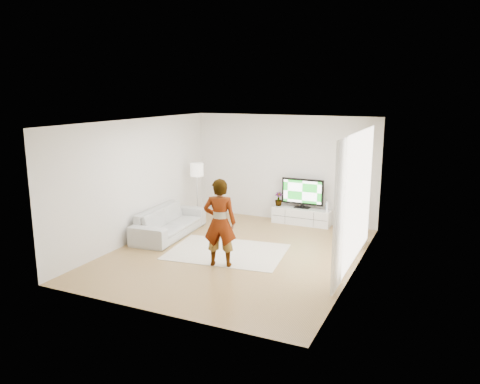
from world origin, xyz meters
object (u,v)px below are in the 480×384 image
at_px(rug, 227,252).
at_px(media_console, 302,216).
at_px(player, 220,223).
at_px(television, 303,192).
at_px(sofa, 169,222).
at_px(floor_lamp, 197,172).

bearing_deg(rug, media_console, 73.75).
distance_m(media_console, player, 3.65).
height_order(media_console, television, television).
bearing_deg(player, rug, -91.03).
distance_m(player, sofa, 2.46).
bearing_deg(floor_lamp, sofa, -88.73).
height_order(rug, floor_lamp, floor_lamp).
xyz_separation_m(media_console, sofa, (-2.60, -2.26, 0.12)).
relative_size(player, floor_lamp, 1.14).
height_order(player, floor_lamp, player).
bearing_deg(rug, television, 73.90).
relative_size(television, floor_lamp, 0.71).
bearing_deg(sofa, media_console, -53.40).
bearing_deg(television, floor_lamp, -161.86).
xyz_separation_m(media_console, rug, (-0.81, -2.77, -0.21)).
distance_m(sofa, floor_lamp, 1.73).
bearing_deg(floor_lamp, media_console, 17.59).
distance_m(media_console, floor_lamp, 2.97).
bearing_deg(media_console, television, 90.00).
xyz_separation_m(television, rug, (-0.81, -2.80, -0.84)).
relative_size(television, rug, 0.45).
bearing_deg(media_console, player, -99.21).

